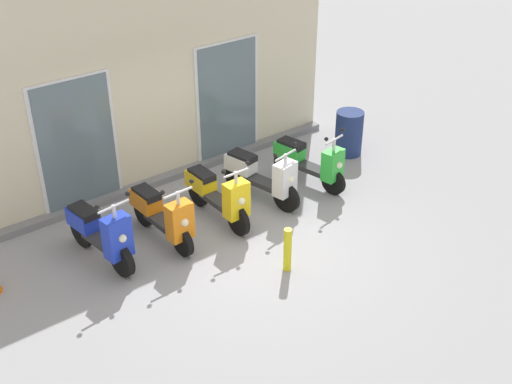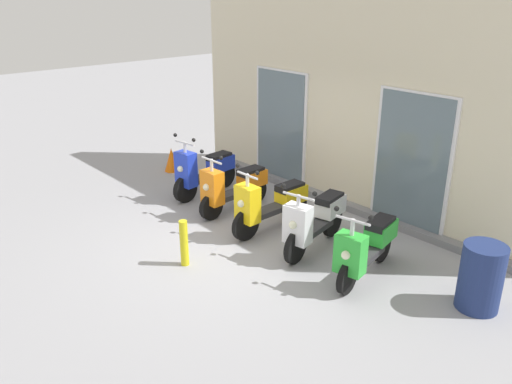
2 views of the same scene
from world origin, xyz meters
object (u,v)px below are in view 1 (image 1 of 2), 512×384
Objects in this scene: scooter_green at (310,161)px; curb_bollard at (288,250)px; trash_bin at (349,133)px; scooter_orange at (162,214)px; scooter_white at (262,175)px; scooter_blue at (101,233)px; scooter_yellow at (218,194)px.

scooter_green is 2.57m from curb_bollard.
curb_bollard is (-1.94, -1.69, -0.12)m from scooter_green.
curb_bollard is 0.80× the size of trash_bin.
scooter_orange is 2.21× the size of curb_bollard.
trash_bin is at bearing 8.44° from scooter_white.
scooter_blue is at bearing 177.63° from scooter_green.
scooter_green is at bearing -2.37° from scooter_blue.
scooter_blue is at bearing 178.27° from scooter_white.
scooter_green is (1.96, -0.03, -0.01)m from scooter_yellow.
scooter_yellow is at bearing -177.44° from scooter_white.
scooter_blue is at bearing -177.09° from trash_bin.
scooter_white is 1.84× the size of trash_bin.
scooter_white is at bearing -1.73° from scooter_blue.
scooter_green reaches higher than curb_bollard.
scooter_blue is 0.97× the size of scooter_white.
scooter_blue is 5.38m from trash_bin.
scooter_blue is 1.02× the size of scooter_green.
scooter_blue is at bearing 175.03° from scooter_orange.
scooter_yellow is 1.03× the size of scooter_white.
scooter_blue is 2.22× the size of curb_bollard.
scooter_white is 2.29× the size of curb_bollard.
scooter_white reaches higher than curb_bollard.
scooter_white reaches higher than trash_bin.
scooter_blue is 2.74m from curb_bollard.
trash_bin reaches higher than curb_bollard.
scooter_green reaches higher than trash_bin.
scooter_yellow is (2.00, -0.13, -0.00)m from scooter_blue.
scooter_blue is 0.95× the size of scooter_yellow.
scooter_blue is 2.00m from scooter_yellow.
trash_bin is at bearing 4.68° from scooter_orange.
scooter_white is at bearing -0.07° from scooter_orange.
scooter_blue reaches higher than scooter_orange.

